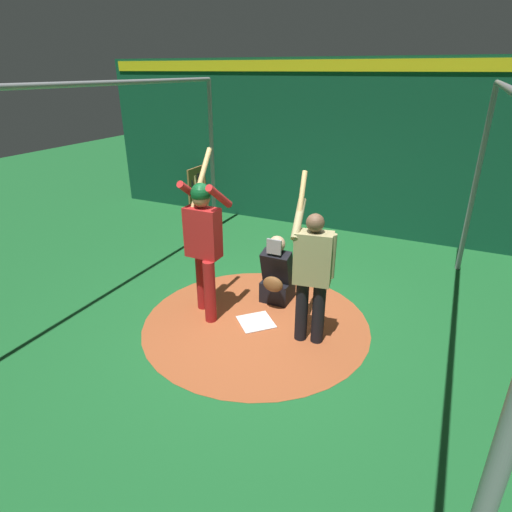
{
  "coord_description": "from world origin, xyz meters",
  "views": [
    {
      "loc": [
        4.23,
        2.0,
        3.02
      ],
      "look_at": [
        0.0,
        0.0,
        0.95
      ],
      "focal_mm": 29.67,
      "sensor_mm": 36.0,
      "label": 1
    }
  ],
  "objects_px": {
    "home_plate": "(256,322)",
    "catcher": "(277,276)",
    "bat_rack": "(201,191)",
    "baseball_0": "(320,325)",
    "visitor": "(312,270)",
    "batter": "(203,238)"
  },
  "relations": [
    {
      "from": "visitor",
      "to": "bat_rack",
      "type": "distance_m",
      "value": 5.42
    },
    {
      "from": "home_plate",
      "to": "batter",
      "type": "bearing_deg",
      "value": -84.82
    },
    {
      "from": "catcher",
      "to": "visitor",
      "type": "relative_size",
      "value": 0.5
    },
    {
      "from": "bat_rack",
      "to": "baseball_0",
      "type": "height_order",
      "value": "bat_rack"
    },
    {
      "from": "batter",
      "to": "baseball_0",
      "type": "xyz_separation_m",
      "value": [
        -0.31,
        1.49,
        -1.05
      ]
    },
    {
      "from": "catcher",
      "to": "visitor",
      "type": "distance_m",
      "value": 1.14
    },
    {
      "from": "catcher",
      "to": "home_plate",
      "type": "bearing_deg",
      "value": -1.52
    },
    {
      "from": "home_plate",
      "to": "baseball_0",
      "type": "height_order",
      "value": "baseball_0"
    },
    {
      "from": "catcher",
      "to": "visitor",
      "type": "bearing_deg",
      "value": 45.43
    },
    {
      "from": "batter",
      "to": "bat_rack",
      "type": "bearing_deg",
      "value": -147.27
    },
    {
      "from": "catcher",
      "to": "visitor",
      "type": "xyz_separation_m",
      "value": [
        0.7,
        0.71,
        0.54
      ]
    },
    {
      "from": "home_plate",
      "to": "visitor",
      "type": "bearing_deg",
      "value": 85.79
    },
    {
      "from": "home_plate",
      "to": "baseball_0",
      "type": "xyz_separation_m",
      "value": [
        -0.24,
        0.79,
        0.03
      ]
    },
    {
      "from": "batter",
      "to": "catcher",
      "type": "xyz_separation_m",
      "value": [
        -0.71,
        0.71,
        -0.7
      ]
    },
    {
      "from": "bat_rack",
      "to": "baseball_0",
      "type": "bearing_deg",
      "value": 48.41
    },
    {
      "from": "visitor",
      "to": "bat_rack",
      "type": "bearing_deg",
      "value": -143.56
    },
    {
      "from": "visitor",
      "to": "catcher",
      "type": "bearing_deg",
      "value": -143.75
    },
    {
      "from": "bat_rack",
      "to": "visitor",
      "type": "bearing_deg",
      "value": 45.62
    },
    {
      "from": "home_plate",
      "to": "catcher",
      "type": "relative_size",
      "value": 0.43
    },
    {
      "from": "batter",
      "to": "catcher",
      "type": "height_order",
      "value": "batter"
    },
    {
      "from": "batter",
      "to": "visitor",
      "type": "bearing_deg",
      "value": 90.38
    },
    {
      "from": "batter",
      "to": "baseball_0",
      "type": "height_order",
      "value": "batter"
    }
  ]
}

